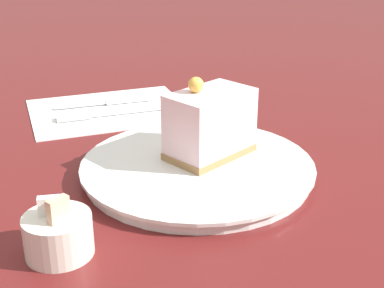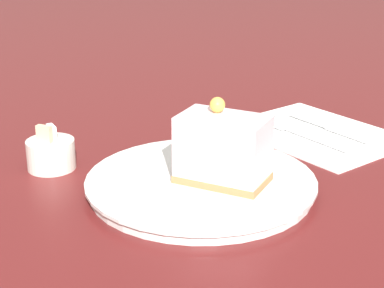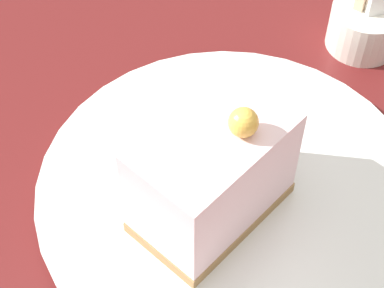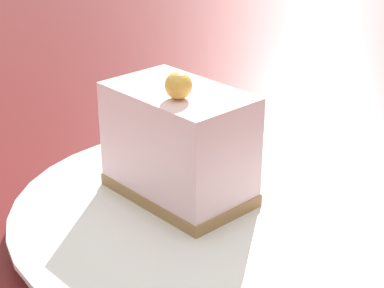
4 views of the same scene
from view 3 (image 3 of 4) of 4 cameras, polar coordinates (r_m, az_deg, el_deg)
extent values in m
plane|color=#5B1919|center=(0.48, 3.80, -3.08)|extent=(4.00, 4.00, 0.00)
cylinder|color=silver|center=(0.46, 3.42, -4.15)|extent=(0.26, 0.26, 0.02)
cylinder|color=silver|center=(0.45, 3.45, -3.71)|extent=(0.27, 0.27, 0.00)
cube|color=#9E7547|center=(0.44, 1.70, -5.58)|extent=(0.08, 0.11, 0.01)
cube|color=silver|center=(0.40, 1.83, -2.44)|extent=(0.08, 0.11, 0.07)
sphere|color=#EFB747|center=(0.37, 4.59, 1.93)|extent=(0.02, 0.02, 0.02)
cylinder|color=silver|center=(0.58, 15.08, 9.98)|extent=(0.06, 0.06, 0.04)
cube|color=white|center=(0.56, 16.31, 11.80)|extent=(0.02, 0.02, 0.02)
camera|label=1|loc=(0.84, 1.69, 43.72)|focal=50.00mm
camera|label=2|loc=(0.80, -61.51, 24.31)|focal=60.00mm
camera|label=4|loc=(0.52, 55.17, 14.05)|focal=60.00mm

